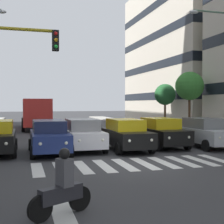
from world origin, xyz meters
name	(u,v)px	position (x,y,z in m)	size (l,w,h in m)	color
ground_plane	(135,164)	(0.00, 0.00, 0.00)	(180.00, 180.00, 0.00)	#38383A
building_left_block_0	(186,54)	(-14.66, -21.97, 8.55)	(9.40, 19.10, 17.09)	beige
crosswalk_markings	(135,164)	(0.00, 0.00, 0.00)	(8.55, 2.80, 0.01)	silver
lane_arrow_1	(64,217)	(3.71, 5.50, 0.00)	(0.50, 2.20, 0.01)	silver
car_0	(205,132)	(-5.84, -3.79, 0.89)	(2.02, 4.44, 1.72)	#B2B7BC
car_1	(161,132)	(-3.32, -4.53, 0.89)	(2.02, 4.44, 1.72)	black
car_2	(126,134)	(-0.91, -3.87, 0.89)	(2.02, 4.44, 1.72)	black
car_3	(83,134)	(1.40, -4.55, 0.89)	(2.02, 4.44, 1.72)	silver
car_4	(49,136)	(3.27, -3.87, 0.89)	(2.02, 4.44, 1.72)	navy
bus_behind_traffic	(36,110)	(3.27, -20.56, 1.86)	(2.78, 10.50, 3.00)	red
motorcycle_with_rider	(62,188)	(3.74, 5.40, 0.65)	(1.55, 0.89, 1.57)	black
street_tree_1	(190,86)	(-8.54, -10.42, 3.99)	(2.32, 2.32, 5.02)	#513823
street_tree_2	(165,95)	(-8.76, -15.45, 3.43)	(2.05, 2.05, 4.33)	#513823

